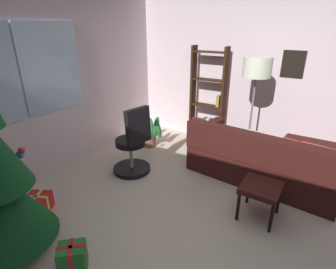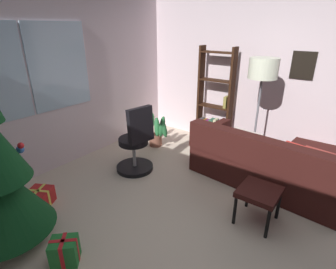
# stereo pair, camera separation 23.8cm
# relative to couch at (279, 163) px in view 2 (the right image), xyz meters

# --- Properties ---
(ground_plane) EXTENTS (4.68, 5.08, 0.10)m
(ground_plane) POSITION_rel_couch_xyz_m (-1.50, 0.32, -0.33)
(ground_plane) COLOR beige
(wall_back_with_windows) EXTENTS (4.68, 0.12, 2.76)m
(wall_back_with_windows) POSITION_rel_couch_xyz_m (-1.52, 2.91, 1.11)
(wall_back_with_windows) COLOR silver
(wall_back_with_windows) RESTS_ON ground_plane
(wall_right_with_frames) EXTENTS (0.12, 5.08, 2.76)m
(wall_right_with_frames) POSITION_rel_couch_xyz_m (0.89, 0.32, 1.10)
(wall_right_with_frames) COLOR silver
(wall_right_with_frames) RESTS_ON ground_plane
(couch) EXTENTS (1.72, 2.14, 0.79)m
(couch) POSITION_rel_couch_xyz_m (0.00, 0.00, 0.00)
(couch) COLOR #381512
(couch) RESTS_ON ground_plane
(footstool) EXTENTS (0.44, 0.42, 0.42)m
(footstool) POSITION_rel_couch_xyz_m (-1.00, -0.06, 0.08)
(footstool) COLOR #381512
(footstool) RESTS_ON ground_plane
(gift_box_red) EXTENTS (0.39, 0.37, 0.22)m
(gift_box_red) POSITION_rel_couch_xyz_m (-2.33, 2.16, -0.17)
(gift_box_red) COLOR red
(gift_box_red) RESTS_ON ground_plane
(gift_box_green) EXTENTS (0.31, 0.31, 0.26)m
(gift_box_green) POSITION_rel_couch_xyz_m (-2.63, 1.16, -0.15)
(gift_box_green) COLOR #1E722D
(gift_box_green) RESTS_ON ground_plane
(office_chair) EXTENTS (0.56, 0.56, 1.03)m
(office_chair) POSITION_rel_couch_xyz_m (-0.99, 1.79, 0.13)
(office_chair) COLOR black
(office_chair) RESTS_ON ground_plane
(bookshelf) EXTENTS (0.18, 0.64, 1.75)m
(bookshelf) POSITION_rel_couch_xyz_m (0.63, 1.36, 0.48)
(bookshelf) COLOR black
(bookshelf) RESTS_ON ground_plane
(floor_lamp) EXTENTS (0.40, 0.40, 1.66)m
(floor_lamp) POSITION_rel_couch_xyz_m (0.20, 0.45, 1.15)
(floor_lamp) COLOR slate
(floor_lamp) RESTS_ON ground_plane
(potted_plant) EXTENTS (0.38, 0.52, 0.63)m
(potted_plant) POSITION_rel_couch_xyz_m (-0.11, 2.12, -0.01)
(potted_plant) COLOR brown
(potted_plant) RESTS_ON ground_plane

